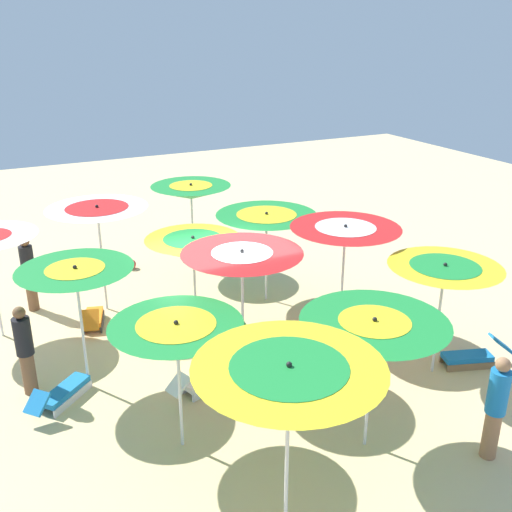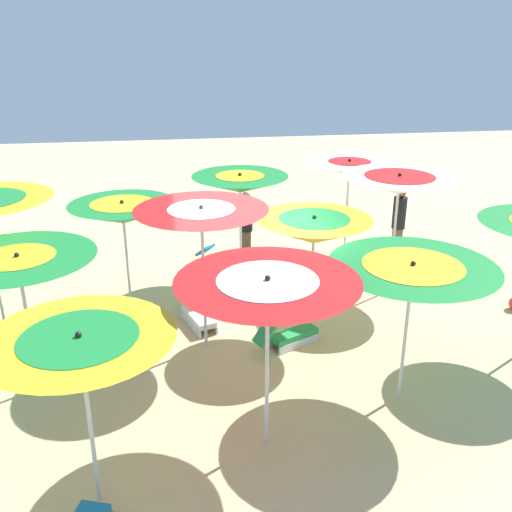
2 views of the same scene
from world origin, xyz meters
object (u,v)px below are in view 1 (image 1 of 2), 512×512
at_px(lounger_4, 93,318).
at_px(beach_ball, 131,264).
at_px(beach_umbrella_4, 98,215).
at_px(beach_umbrella_11, 444,277).
at_px(beach_umbrella_9, 266,222).
at_px(beach_umbrella_1, 76,278).
at_px(beach_umbrella_5, 193,248).
at_px(beach_umbrella_8, 191,192).
at_px(beach_umbrella_6, 242,262).
at_px(beach_umbrella_10, 345,235).
at_px(beach_umbrella_3, 289,379).
at_px(beach_umbrella_7, 374,332).
at_px(lounger_3, 473,355).
at_px(beachgoer_2, 496,406).
at_px(lounger_2, 223,330).
at_px(lounger_0, 61,393).
at_px(beachgoer_1, 25,349).
at_px(beachgoer_0, 29,272).
at_px(beach_umbrella_2, 177,335).
at_px(lounger_1, 203,380).

bearing_deg(lounger_4, beach_ball, -12.85).
bearing_deg(beach_umbrella_4, beach_umbrella_11, 132.54).
bearing_deg(beach_ball, beach_umbrella_9, 125.97).
xyz_separation_m(beach_umbrella_1, beach_umbrella_5, (-2.44, -0.94, -0.20)).
bearing_deg(beach_umbrella_11, beach_umbrella_8, -71.31).
distance_m(beach_umbrella_6, beach_umbrella_11, 3.58).
bearing_deg(beach_umbrella_11, beach_umbrella_10, -71.56).
distance_m(beach_umbrella_3, beach_umbrella_7, 2.17).
relative_size(beach_umbrella_5, lounger_3, 1.56).
xyz_separation_m(beach_umbrella_9, lounger_4, (3.97, -0.41, -1.73)).
height_order(beach_umbrella_3, beachgoer_2, beach_umbrella_3).
relative_size(beach_umbrella_4, beach_umbrella_5, 1.13).
bearing_deg(beach_umbrella_9, beach_ball, -54.03).
distance_m(beach_umbrella_6, beach_umbrella_7, 2.75).
relative_size(beach_umbrella_3, lounger_2, 2.06).
height_order(lounger_0, lounger_2, lounger_2).
distance_m(lounger_2, lounger_3, 4.94).
xyz_separation_m(beach_umbrella_4, beachgoer_1, (1.96, 2.72, -1.38)).
distance_m(beach_umbrella_4, beachgoer_0, 2.13).
distance_m(beach_umbrella_5, lounger_2, 1.83).
bearing_deg(lounger_0, beach_umbrella_11, -59.48).
distance_m(beach_umbrella_10, beachgoer_0, 7.06).
height_order(beach_umbrella_10, lounger_0, beach_umbrella_10).
distance_m(beach_umbrella_11, lounger_0, 6.96).
distance_m(beach_umbrella_7, beach_umbrella_11, 2.64).
bearing_deg(beach_ball, beachgoer_2, 106.68).
xyz_separation_m(beach_umbrella_7, lounger_4, (2.98, -5.72, -1.77)).
height_order(beach_umbrella_2, lounger_4, beach_umbrella_2).
distance_m(beachgoer_0, beachgoer_1, 3.45).
relative_size(beach_umbrella_4, lounger_1, 1.88).
bearing_deg(beachgoer_0, beachgoer_2, -129.53).
distance_m(beach_umbrella_9, beach_ball, 4.42).
xyz_separation_m(beach_umbrella_3, lounger_1, (-0.21, -3.42, -2.11)).
height_order(beach_umbrella_2, lounger_3, beach_umbrella_2).
bearing_deg(beach_umbrella_1, beach_umbrella_5, -158.90).
bearing_deg(beach_umbrella_1, beach_umbrella_9, -158.38).
relative_size(beach_umbrella_6, beachgoer_0, 1.42).
relative_size(beach_umbrella_11, beachgoer_0, 1.25).
distance_m(beach_umbrella_8, beach_umbrella_11, 7.05).
height_order(beach_umbrella_2, beachgoer_1, beach_umbrella_2).
relative_size(lounger_1, beach_ball, 5.25).
bearing_deg(beach_umbrella_11, beach_umbrella_4, -47.46).
distance_m(beach_umbrella_3, beachgoer_2, 3.72).
relative_size(beach_umbrella_6, beachgoer_1, 1.49).
relative_size(beach_umbrella_2, beach_umbrella_11, 0.98).
distance_m(beach_umbrella_11, lounger_3, 1.93).
bearing_deg(lounger_1, beach_umbrella_11, -37.07).
height_order(beach_umbrella_2, beachgoer_0, beach_umbrella_2).
bearing_deg(beach_umbrella_9, beach_umbrella_8, -70.69).
height_order(beach_umbrella_1, beach_umbrella_10, beach_umbrella_10).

